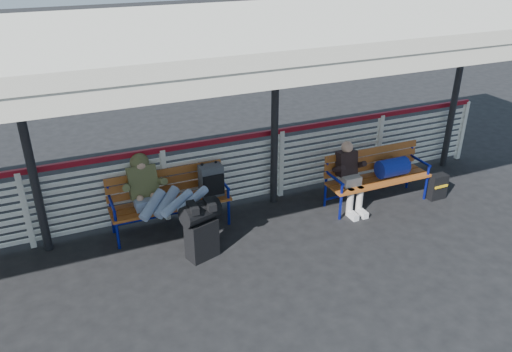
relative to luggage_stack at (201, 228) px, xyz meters
name	(u,v)px	position (x,y,z in m)	size (l,w,h in m)	color
ground	(205,288)	(-0.19, -0.68, -0.48)	(60.00, 60.00, 0.00)	black
fence	(165,182)	(-0.19, 1.22, 0.18)	(12.08, 0.08, 1.24)	silver
canopy	(170,36)	(-0.19, 0.19, 2.56)	(12.60, 3.60, 3.16)	silver
luggage_stack	(201,228)	(0.00, 0.00, 0.00)	(0.59, 0.44, 0.88)	black
bench_left	(184,190)	(0.03, 0.94, 0.13)	(1.80, 0.56, 0.96)	#9F4E1E
bench_right	(383,170)	(3.28, 0.37, 0.10)	(1.80, 0.56, 0.92)	#9F4E1E
traveler_man	(164,197)	(-0.35, 0.62, 0.25)	(0.94, 1.51, 0.77)	#9AABCF
companion_person	(350,176)	(2.63, 0.35, 0.12)	(0.32, 0.66, 1.15)	#B6AEA5
suitcase_side	(437,187)	(4.23, 0.06, -0.26)	(0.32, 0.20, 0.44)	black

